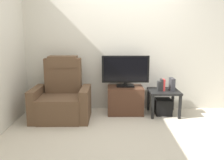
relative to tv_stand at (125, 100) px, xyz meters
The scene contains 11 objects.
ground_plane 0.88m from the tv_stand, 93.42° to the right, with size 6.40×6.40×0.00m, color beige.
wall_back 1.09m from the tv_stand, 99.64° to the left, with size 6.40×0.06×2.60m, color beige.
tv_stand is the anchor object (origin of this frame).
television 0.55m from the tv_stand, 90.00° to the left, with size 0.87×0.20×0.57m.
recliner_armchair 1.16m from the tv_stand, 167.40° to the right, with size 0.98×0.78×1.08m.
side_table 0.72m from the tv_stand, ahead, with size 0.54×0.54×0.46m.
subwoofer_box 0.71m from the tv_stand, ahead, with size 0.29×0.29×0.29m, color black.
book_leftmost 0.67m from the tv_stand, ahead, with size 0.05×0.11×0.17m, color #262626.
book_middle 0.72m from the tv_stand, ahead, with size 0.04×0.13×0.21m, color #262626.
book_rightmost 0.76m from the tv_stand, ahead, with size 0.04×0.12×0.21m, color red.
game_console 0.90m from the tv_stand, ahead, with size 0.07×0.20×0.22m, color #333338.
Camera 1 is at (-0.23, -3.35, 1.47)m, focal length 37.21 mm.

